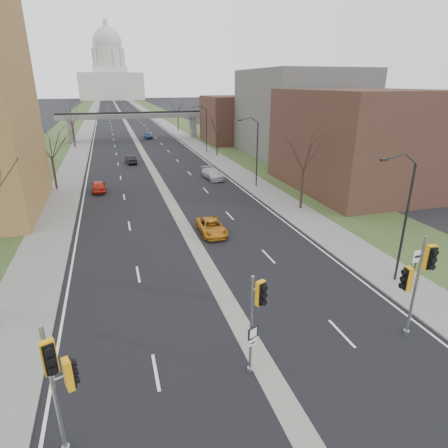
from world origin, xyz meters
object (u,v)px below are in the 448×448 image
car_left_near (99,186)px  signal_pole_median (256,310)px  car_left_far (131,159)px  signal_pole_right (417,274)px  car_right_mid (213,174)px  speed_limit_sign (416,264)px  car_right_near (212,227)px  car_right_far (148,135)px  signal_pole_left (58,374)px

car_left_near → signal_pole_median: bearing=99.3°
car_left_far → signal_pole_median: bearing=86.2°
signal_pole_right → car_left_far: 52.53m
signal_pole_right → car_right_mid: size_ratio=1.14×
speed_limit_sign → car_right_mid: size_ratio=0.58×
signal_pole_median → car_left_far: signal_pole_median is taller
signal_pole_median → car_right_mid: 38.13m
signal_pole_right → car_left_near: bearing=123.2°
car_right_near → car_right_mid: bearing=75.2°
car_left_far → car_right_near: size_ratio=0.87×
car_right_near → car_right_far: (1.15, 63.97, 0.06)m
signal_pole_left → car_left_near: size_ratio=1.33×
signal_pole_median → signal_pole_left: bearing=170.9°
car_right_mid → car_right_far: bearing=89.7°
speed_limit_sign → car_left_near: bearing=121.1°
car_right_far → car_right_near: bearing=-95.2°
signal_pole_left → signal_pole_median: (7.78, 1.72, -0.07)m
signal_pole_median → car_right_far: (3.78, 81.39, -2.81)m
car_left_near → car_right_far: 47.69m
signal_pole_left → car_left_far: (5.54, 53.26, -2.92)m
signal_pole_median → car_left_far: (-2.24, 51.54, -2.85)m
signal_pole_median → signal_pole_right: (8.74, 0.27, 0.23)m
car_left_near → car_left_far: 17.29m
car_left_far → car_right_mid: (10.34, -14.38, 0.06)m
car_left_far → signal_pole_left: bearing=77.8°
signal_pole_median → car_left_near: signal_pole_median is taller
speed_limit_sign → car_right_far: size_ratio=0.70×
car_left_near → car_right_near: (9.86, -17.57, -0.06)m
car_right_near → car_left_far: bearing=98.8°
signal_pole_left → car_right_near: (10.41, 19.13, -2.94)m
signal_pole_left → car_right_near: 21.98m
signal_pole_median → signal_pole_right: 8.74m
signal_pole_left → car_left_far: size_ratio=1.35×
signal_pole_right → speed_limit_sign: bearing=54.0°
signal_pole_right → car_right_near: bearing=118.1°
speed_limit_sign → car_left_far: (-14.47, 47.73, -1.46)m
signal_pole_left → car_left_near: (0.55, 36.70, -2.89)m
speed_limit_sign → car_left_near: size_ratio=0.71×
signal_pole_left → signal_pole_median: 7.97m
signal_pole_median → car_right_far: signal_pole_median is taller
signal_pole_median → car_left_near: (-7.23, 34.99, -2.82)m
car_left_far → car_right_near: car_left_far is taller
car_right_near → car_right_mid: car_right_mid is taller
signal_pole_left → car_left_near: 36.82m
speed_limit_sign → car_left_near: 36.78m
speed_limit_sign → car_left_far: speed_limit_sign is taller
speed_limit_sign → car_right_near: size_ratio=0.63×
car_right_mid → car_right_far: car_right_mid is taller
signal_pole_median → speed_limit_sign: bearing=-4.2°
car_right_mid → car_right_far: size_ratio=1.21×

